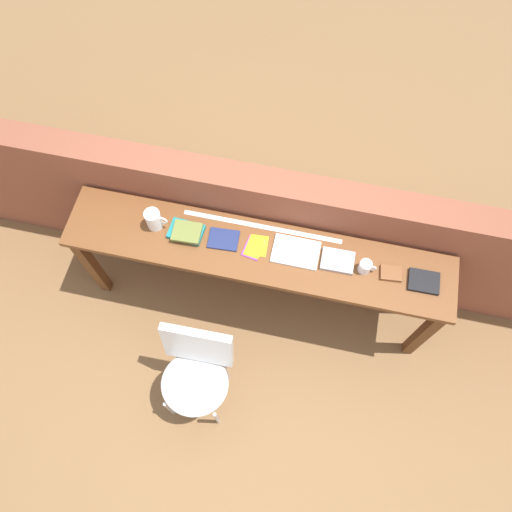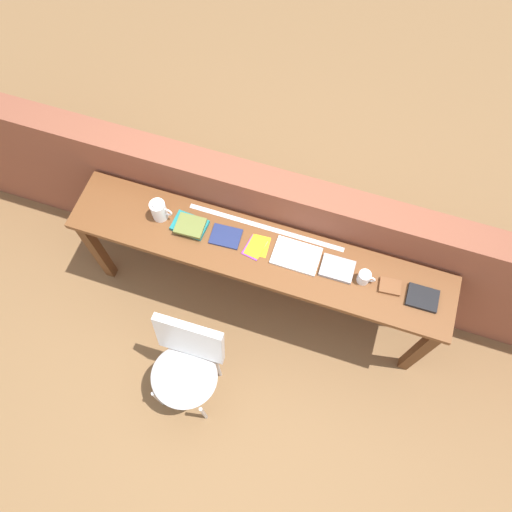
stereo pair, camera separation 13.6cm
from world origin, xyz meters
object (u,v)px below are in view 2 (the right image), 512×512
(pitcher_white, at_px, (159,210))
(book_open_centre, at_px, (296,256))
(book_stack_leftmost, at_px, (190,225))
(chair_white_moulded, at_px, (186,364))
(magazine_cycling, at_px, (226,236))
(leather_journal_brown, at_px, (390,286))
(book_repair_rightmost, at_px, (422,298))
(pamphlet_pile_colourful, at_px, (257,247))
(mug, at_px, (364,277))

(pitcher_white, xyz_separation_m, book_open_centre, (0.92, -0.00, -0.07))
(pitcher_white, distance_m, book_stack_leftmost, 0.22)
(chair_white_moulded, bearing_deg, magazine_cycling, 89.04)
(book_open_centre, relative_size, leather_journal_brown, 2.25)
(book_open_centre, relative_size, book_repair_rightmost, 1.57)
(pitcher_white, distance_m, book_repair_rightmost, 1.72)
(pitcher_white, distance_m, leather_journal_brown, 1.52)
(pamphlet_pile_colourful, bearing_deg, leather_journal_brown, -0.35)
(chair_white_moulded, distance_m, book_open_centre, 0.99)
(pitcher_white, distance_m, book_open_centre, 0.92)
(book_repair_rightmost, bearing_deg, magazine_cycling, 178.04)
(chair_white_moulded, xyz_separation_m, pitcher_white, (-0.44, 0.79, 0.43))
(pitcher_white, xyz_separation_m, leather_journal_brown, (1.52, -0.02, -0.07))
(leather_journal_brown, xyz_separation_m, book_repair_rightmost, (0.20, -0.01, 0.00))
(pamphlet_pile_colourful, height_order, book_repair_rightmost, book_repair_rightmost)
(pamphlet_pile_colourful, distance_m, leather_journal_brown, 0.85)
(mug, relative_size, leather_journal_brown, 0.85)
(pitcher_white, xyz_separation_m, mug, (1.35, -0.03, -0.03))
(pitcher_white, height_order, leather_journal_brown, pitcher_white)
(chair_white_moulded, bearing_deg, book_open_centre, 58.71)
(leather_journal_brown, bearing_deg, chair_white_moulded, -149.91)
(book_repair_rightmost, bearing_deg, mug, 178.09)
(book_open_centre, xyz_separation_m, leather_journal_brown, (0.60, -0.02, 0.00))
(pitcher_white, relative_size, book_repair_rightmost, 0.98)
(chair_white_moulded, distance_m, mug, 1.25)
(pamphlet_pile_colourful, xyz_separation_m, book_repair_rightmost, (1.06, -0.02, 0.01))
(chair_white_moulded, relative_size, mug, 8.10)
(book_stack_leftmost, bearing_deg, book_repair_rightmost, -0.66)
(chair_white_moulded, height_order, book_repair_rightmost, book_repair_rightmost)
(book_open_centre, bearing_deg, chair_white_moulded, -120.89)
(pitcher_white, height_order, book_repair_rightmost, pitcher_white)
(mug, bearing_deg, chair_white_moulded, -140.21)
(pitcher_white, bearing_deg, mug, -1.14)
(book_open_centre, distance_m, leather_journal_brown, 0.60)
(book_repair_rightmost, bearing_deg, chair_white_moulded, -150.38)
(pitcher_white, xyz_separation_m, pamphlet_pile_colourful, (0.66, -0.02, -0.07))
(pamphlet_pile_colourful, distance_m, mug, 0.69)
(book_stack_leftmost, height_order, book_repair_rightmost, book_stack_leftmost)
(book_open_centre, bearing_deg, book_repair_rightmost, -1.91)
(pitcher_white, bearing_deg, chair_white_moulded, -60.88)
(mug, bearing_deg, leather_journal_brown, 1.98)
(magazine_cycling, height_order, book_open_centre, book_open_centre)
(pamphlet_pile_colourful, bearing_deg, book_repair_rightmost, -0.93)
(pamphlet_pile_colourful, height_order, leather_journal_brown, leather_journal_brown)
(book_repair_rightmost, bearing_deg, pitcher_white, 177.97)
(chair_white_moulded, distance_m, book_repair_rightmost, 1.53)
(pitcher_white, height_order, book_stack_leftmost, pitcher_white)
(pitcher_white, bearing_deg, pamphlet_pile_colourful, -1.40)
(magazine_cycling, distance_m, book_repair_rightmost, 1.27)
(magazine_cycling, relative_size, book_repair_rightmost, 1.02)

